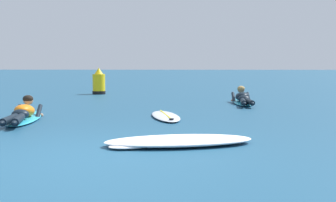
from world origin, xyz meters
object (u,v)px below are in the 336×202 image
object	(u,v)px
surfer_far	(243,99)
channel_marker_buoy	(99,84)
surfer_near	(23,115)
drifting_surfboard	(166,116)

from	to	relation	value
surfer_far	channel_marker_buoy	xyz separation A→B (m)	(-4.86, 4.04, 0.25)
channel_marker_buoy	surfer_far	bearing A→B (deg)	-39.79
surfer_near	drifting_surfboard	world-z (taller)	surfer_near
surfer_far	channel_marker_buoy	bearing A→B (deg)	140.21
surfer_far	drifting_surfboard	distance (m)	3.98
surfer_near	drifting_surfboard	size ratio (longest dim) A/B	1.26
drifting_surfboard	channel_marker_buoy	size ratio (longest dim) A/B	2.18
surfer_near	surfer_far	distance (m)	6.42
drifting_surfboard	surfer_far	bearing A→B (deg)	58.46
surfer_far	drifting_surfboard	world-z (taller)	surfer_far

